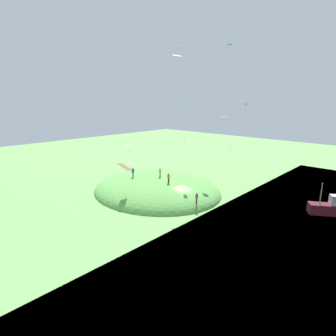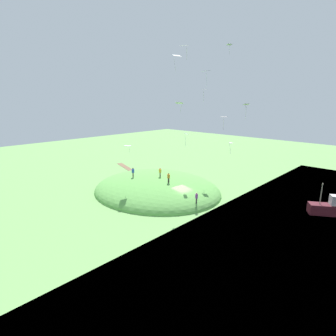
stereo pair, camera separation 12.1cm
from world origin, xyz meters
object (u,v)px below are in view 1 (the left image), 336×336
Objects in this scene: kite_1 at (186,135)px; kite_10 at (224,118)px; kite_4 at (179,103)px; kite_3 at (128,146)px; person_on_hilltop at (160,171)px; person_near_shore at (133,171)px; person_watching_kites at (197,197)px; kite_6 at (231,144)px; boat_on_lake at (331,208)px; kite_9 at (204,90)px; kite_0 at (206,72)px; kite_2 at (229,45)px; kite_5 at (246,105)px; kite_7 at (177,56)px; person_with_child at (169,177)px; kite_8 at (185,46)px.

kite_10 is (-3.43, -5.50, 2.65)m from kite_1.
kite_3 is at bearing 30.14° from kite_4.
person_near_shore is (3.74, 2.96, -0.13)m from person_on_hilltop.
person_watching_kites is at bearing -167.05° from person_on_hilltop.
kite_10 reaches higher than kite_6.
person_near_shore is (27.94, 13.01, 2.75)m from boat_on_lake.
person_near_shore is 6.04m from kite_3.
person_watching_kites is at bearing 101.31° from kite_10.
person_near_shore is at bearing 41.90° from kite_10.
kite_1 is (19.96, 8.27, 9.38)m from boat_on_lake.
kite_9 is (2.82, -9.93, 2.14)m from kite_4.
kite_2 is (-2.86, -0.38, 2.76)m from kite_0.
kite_5 is at bearing 163.08° from kite_10.
kite_7 is at bearing 42.12° from kite_6.
boat_on_lake is 3.17× the size of kite_6.
kite_3 is 0.61× the size of kite_10.
person_near_shore reaches higher than person_watching_kites.
person_with_child is at bearing 60.88° from kite_10.
kite_5 is 0.98× the size of kite_7.
kite_8 is at bearing 78.57° from person_with_child.
kite_2 is at bearing -106.63° from kite_8.
kite_10 is (-9.32, -12.84, 4.25)m from kite_3.
kite_4 is (-1.27, 3.18, 4.98)m from kite_1.
kite_2 is (10.38, 12.24, 21.00)m from boat_on_lake.
kite_7 reaches higher than kite_1.
kite_8 reaches higher than person_watching_kites.
kite_6 is at bearing 140.90° from person_with_child.
kite_3 is at bearing 54.01° from kite_10.
kite_4 is (18.70, 11.45, 14.36)m from boat_on_lake.
boat_on_lake is at bearing -175.08° from person_watching_kites.
kite_0 is 0.92× the size of kite_9.
boat_on_lake is at bearing 144.54° from person_with_child.
kite_2 is (-9.59, 3.98, 11.63)m from kite_1.
kite_8 is (-9.01, 7.11, 17.59)m from person_with_child.
kite_10 is (-4.99, 1.25, -4.47)m from kite_9.
kite_8 is (-6.53, 6.77, 5.96)m from kite_4.
kite_10 is (-11.41, -10.24, 9.28)m from person_near_shore.
kite_4 is 1.02× the size of kite_8.
kite_1 reaches higher than person_with_child.
kite_3 is 16.42m from kite_10.
person_near_shore is 0.77× the size of kite_9.
person_on_hilltop is 0.94× the size of person_near_shore.
kite_3 is 18.75m from kite_8.
kite_7 reaches higher than person_with_child.
kite_5 is at bearing -152.87° from kite_1.
kite_2 reaches higher than kite_5.
person_with_child is 16.78m from kite_9.
person_on_hilltop is 22.90m from kite_2.
person_watching_kites is at bearing 171.63° from kite_4.
kite_0 is 1.37× the size of kite_8.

